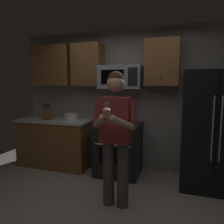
# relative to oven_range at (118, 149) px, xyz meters

# --- Properties ---
(ground_plane) EXTENTS (6.00, 6.00, 0.00)m
(ground_plane) POSITION_rel_oven_range_xyz_m (0.15, -1.36, -0.46)
(ground_plane) COLOR #9E9384
(wall_back) EXTENTS (4.40, 0.10, 2.60)m
(wall_back) POSITION_rel_oven_range_xyz_m (0.15, 0.39, 0.84)
(wall_back) COLOR gray
(wall_back) RESTS_ON ground
(oven_range) EXTENTS (0.76, 0.70, 0.93)m
(oven_range) POSITION_rel_oven_range_xyz_m (0.00, 0.00, 0.00)
(oven_range) COLOR black
(oven_range) RESTS_ON ground
(microwave) EXTENTS (0.74, 0.41, 0.40)m
(microwave) POSITION_rel_oven_range_xyz_m (0.00, 0.12, 1.26)
(microwave) COLOR #9EA0A5
(refrigerator) EXTENTS (0.90, 0.75, 1.80)m
(refrigerator) POSITION_rel_oven_range_xyz_m (1.50, -0.04, 0.44)
(refrigerator) COLOR black
(refrigerator) RESTS_ON ground
(cabinet_row_upper) EXTENTS (2.78, 0.36, 0.76)m
(cabinet_row_upper) POSITION_rel_oven_range_xyz_m (-0.57, 0.17, 1.49)
(cabinet_row_upper) COLOR brown
(counter_left) EXTENTS (1.44, 0.66, 0.92)m
(counter_left) POSITION_rel_oven_range_xyz_m (-1.30, 0.02, 0.00)
(counter_left) COLOR brown
(counter_left) RESTS_ON ground
(knife_block) EXTENTS (0.16, 0.15, 0.32)m
(knife_block) POSITION_rel_oven_range_xyz_m (-1.43, -0.03, 0.57)
(knife_block) COLOR brown
(knife_block) RESTS_ON counter_left
(bowl_large_white) EXTENTS (0.27, 0.27, 0.12)m
(bowl_large_white) POSITION_rel_oven_range_xyz_m (-0.95, 0.04, 0.52)
(bowl_large_white) COLOR white
(bowl_large_white) RESTS_ON counter_left
(person) EXTENTS (0.60, 0.48, 1.76)m
(person) POSITION_rel_oven_range_xyz_m (0.25, -0.99, 0.53)
(person) COLOR #4C4742
(person) RESTS_ON ground
(cupcake) EXTENTS (0.09, 0.09, 0.17)m
(cupcake) POSITION_rel_oven_range_xyz_m (0.25, -1.32, 0.83)
(cupcake) COLOR #A87F56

